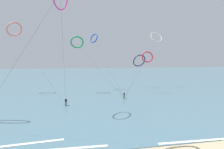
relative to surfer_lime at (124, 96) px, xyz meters
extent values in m
cube|color=slate|center=(-5.96, 71.79, -0.78)|extent=(400.00, 200.00, 0.08)
ellipsoid|color=#8CC62D|center=(0.00, -0.01, -0.71)|extent=(1.40, 0.40, 0.06)
cylinder|color=#191E38|center=(0.10, 0.09, -0.28)|extent=(0.12, 0.12, 0.80)
cylinder|color=#191E38|center=(-0.10, -0.11, -0.28)|extent=(0.12, 0.12, 0.80)
cube|color=#191E38|center=(0.00, -0.01, 0.43)|extent=(0.37, 0.37, 0.62)
sphere|color=tan|center=(0.00, -0.01, 0.85)|extent=(0.22, 0.22, 0.22)
cylinder|color=#191E38|center=(0.16, 0.26, 0.48)|extent=(0.41, 0.42, 0.39)
cylinder|color=#191E38|center=(-0.16, -0.04, 0.48)|extent=(0.41, 0.42, 0.39)
ellipsoid|color=teal|center=(-14.69, -5.30, -0.71)|extent=(1.40, 0.40, 0.06)
cylinder|color=black|center=(-14.56, -5.26, -0.28)|extent=(0.12, 0.12, 0.80)
cylinder|color=black|center=(-14.83, -5.34, -0.28)|extent=(0.12, 0.12, 0.80)
cube|color=black|center=(-14.69, -5.30, 0.43)|extent=(0.36, 0.28, 0.62)
sphere|color=tan|center=(-14.69, -5.30, 0.85)|extent=(0.22, 0.22, 0.22)
cylinder|color=black|center=(-14.48, -5.12, 0.48)|extent=(0.23, 0.51, 0.39)
cylinder|color=black|center=(-14.90, -5.24, 0.48)|extent=(0.23, 0.51, 0.39)
torus|color=#199351|center=(-11.60, 11.89, 14.62)|extent=(4.08, 2.52, 3.69)
cylinder|color=#3F3F3F|center=(-5.80, 5.94, 6.79)|extent=(11.63, 11.93, 15.24)
cylinder|color=#3F3F3F|center=(-14.91, -8.46, 9.97)|extent=(0.45, 6.35, 21.59)
torus|color=#2647B7|center=(-5.79, 17.72, 16.46)|extent=(3.15, 3.61, 3.32)
cylinder|color=#3F3F3F|center=(-2.90, 8.85, 7.73)|extent=(5.82, 17.75, 17.11)
cylinder|color=#3F3F3F|center=(-19.83, -21.76, 10.07)|extent=(15.76, 8.48, 21.79)
torus|color=red|center=(9.08, 7.00, 10.18)|extent=(3.54, 1.69, 3.42)
cylinder|color=#3F3F3F|center=(4.54, 3.50, 4.59)|extent=(9.11, 7.04, 10.84)
torus|color=silver|center=(17.18, 18.94, 17.52)|extent=(4.73, 3.21, 3.82)
cylinder|color=#3F3F3F|center=(8.59, 9.47, 8.29)|extent=(17.21, 18.98, 18.24)
torus|color=#EA7260|center=(-30.05, 15.66, 18.46)|extent=(5.27, 4.69, 4.16)
cylinder|color=#3F3F3F|center=(-22.37, 5.18, 8.72)|extent=(15.39, 20.99, 19.09)
torus|color=navy|center=(10.49, 18.20, 8.97)|extent=(5.16, 3.35, 4.41)
cylinder|color=#3F3F3F|center=(5.24, 9.09, 3.98)|extent=(10.51, 18.23, 9.62)
cube|color=white|center=(3.46, -27.91, -0.76)|extent=(13.28, 0.90, 0.12)
cube|color=white|center=(-20.63, -24.57, -0.76)|extent=(12.38, 1.70, 0.12)
camera|label=1|loc=(-13.41, -49.33, 9.60)|focal=31.71mm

